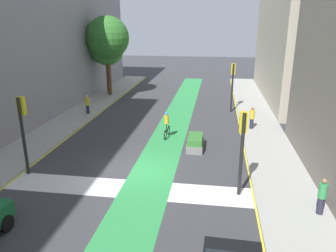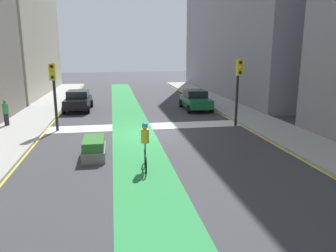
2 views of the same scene
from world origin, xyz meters
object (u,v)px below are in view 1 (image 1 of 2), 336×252
Objects in this scene: cyclist_in_lane at (167,124)px; street_tree_far at (107,48)px; traffic_signal_near_right at (243,138)px; median_planter at (195,143)px; traffic_signal_near_left at (22,121)px; street_tree_near at (107,38)px; pedestrian_sidewalk_right_b at (252,118)px; pedestrian_sidewalk_right_a at (322,196)px; traffic_signal_far_right at (233,78)px; pedestrian_sidewalk_left_a at (87,104)px.

street_tree_far is at bearing 123.21° from cyclist_in_lane.
median_planter is (-2.40, 5.28, -2.37)m from traffic_signal_near_right.
traffic_signal_near_left is (-10.91, 0.56, 0.12)m from traffic_signal_near_right.
street_tree_near reaches higher than street_tree_far.
pedestrian_sidewalk_right_b is (12.35, 8.99, -1.93)m from traffic_signal_near_left.
pedestrian_sidewalk_right_a is at bearing -52.80° from street_tree_near.
pedestrian_sidewalk_right_a is at bearing -48.11° from cyclist_in_lane.
street_tree_far reaches higher than cyclist_in_lane.
traffic_signal_far_right is 16.66m from pedestrian_sidewalk_right_a.
median_planter is at bearing -33.38° from pedestrian_sidewalk_left_a.
pedestrian_sidewalk_left_a is at bearing -84.11° from street_tree_far.
pedestrian_sidewalk_right_b is 0.78× the size of median_planter.
street_tree_near reaches higher than traffic_signal_near_left.
street_tree_near is at bearing 145.39° from pedestrian_sidewalk_right_b.
traffic_signal_near_right is 14.77m from traffic_signal_far_right.
traffic_signal_near_right is 2.44× the size of pedestrian_sidewalk_right_b.
street_tree_near is at bearing -61.19° from street_tree_far.
pedestrian_sidewalk_right_b is at bearing -34.61° from street_tree_near.
street_tree_far is 3.24× the size of median_planter.
pedestrian_sidewalk_right_a reaches higher than median_planter.
median_planter is at bearing 29.07° from traffic_signal_near_left.
median_planter is (9.63, -6.34, -0.57)m from pedestrian_sidewalk_left_a.
traffic_signal_near_right reaches higher than pedestrian_sidewalk_right_b.
pedestrian_sidewalk_right_a is (3.19, -1.49, -1.83)m from traffic_signal_near_right.
pedestrian_sidewalk_right_b is (13.47, -2.07, -0.00)m from pedestrian_sidewalk_left_a.
traffic_signal_far_right is 2.62× the size of pedestrian_sidewalk_right_b.
street_tree_near reaches higher than median_planter.
traffic_signal_near_left is 2.56× the size of pedestrian_sidewalk_right_b.
median_planter is at bearing -54.01° from street_tree_near.
traffic_signal_near_right is 8.59m from cyclist_in_lane.
cyclist_in_lane is at bearing 139.30° from median_planter.
traffic_signal_near_right is 0.59× the size of street_tree_far.
traffic_signal_far_right is 2.05× the size of median_planter.
median_planter is at bearing 129.56° from pedestrian_sidewalk_right_a.
traffic_signal_near_right is 0.48× the size of street_tree_near.
pedestrian_sidewalk_left_a is (-7.53, 4.54, -0.00)m from cyclist_in_lane.
street_tree_near is 18.05m from median_planter.
traffic_signal_far_right is 5.74m from pedestrian_sidewalk_right_b.
traffic_signal_far_right is 2.28× the size of cyclist_in_lane.
cyclist_in_lane is (-4.64, -7.68, -2.00)m from traffic_signal_far_right.
pedestrian_sidewalk_left_a is (-12.03, 11.63, -1.81)m from traffic_signal_near_right.
traffic_signal_far_right is (0.14, 14.77, 0.19)m from traffic_signal_near_right.
street_tree_far is (-12.88, 19.89, 2.21)m from traffic_signal_near_right.
cyclist_in_lane is 6.43m from pedestrian_sidewalk_right_b.
street_tree_far is at bearing 118.81° from street_tree_near.
pedestrian_sidewalk_right_a is 11.17m from pedestrian_sidewalk_right_b.
cyclist_in_lane is 0.90× the size of median_planter.
street_tree_near is (-15.67, 20.64, 5.10)m from pedestrian_sidewalk_right_a.
median_planter is at bearing -54.35° from street_tree_far.
pedestrian_sidewalk_right_b is (5.94, 2.46, -0.00)m from cyclist_in_lane.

